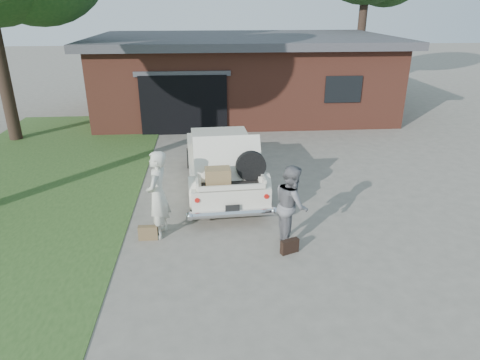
{
  "coord_description": "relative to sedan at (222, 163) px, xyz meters",
  "views": [
    {
      "loc": [
        -0.68,
        -7.84,
        4.62
      ],
      "look_at": [
        0.0,
        0.6,
        1.1
      ],
      "focal_mm": 32.0,
      "sensor_mm": 36.0,
      "label": 1
    }
  ],
  "objects": [
    {
      "name": "woman_left",
      "position": [
        -1.43,
        -2.46,
        0.25
      ],
      "size": [
        0.59,
        0.77,
        1.89
      ],
      "primitive_type": "imported",
      "rotation": [
        0.0,
        0.0,
        -1.78
      ],
      "color": "beige",
      "rests_on": "ground"
    },
    {
      "name": "house",
      "position": [
        1.28,
        8.72,
        0.97
      ],
      "size": [
        12.8,
        7.8,
        3.3
      ],
      "color": "brown",
      "rests_on": "ground"
    },
    {
      "name": "suitcase_right",
      "position": [
        1.19,
        -3.37,
        -0.55
      ],
      "size": [
        0.39,
        0.25,
        0.29
      ],
      "primitive_type": "cube",
      "rotation": [
        0.0,
        0.0,
        0.39
      ],
      "color": "black",
      "rests_on": "ground"
    },
    {
      "name": "ground",
      "position": [
        0.3,
        -2.76,
        -0.7
      ],
      "size": [
        90.0,
        90.0,
        0.0
      ],
      "primitive_type": "plane",
      "color": "gray",
      "rests_on": "ground"
    },
    {
      "name": "woman_right",
      "position": [
        1.28,
        -2.93,
        0.15
      ],
      "size": [
        0.68,
        0.85,
        1.69
      ],
      "primitive_type": "imported",
      "rotation": [
        0.0,
        0.0,
        1.63
      ],
      "color": "slate",
      "rests_on": "ground"
    },
    {
      "name": "suitcase_left",
      "position": [
        -1.67,
        -2.62,
        -0.54
      ],
      "size": [
        0.4,
        0.13,
        0.31
      ],
      "primitive_type": "cube",
      "rotation": [
        0.0,
        0.0,
        -0.01
      ],
      "color": "brown",
      "rests_on": "ground"
    },
    {
      "name": "sedan",
      "position": [
        0.0,
        0.0,
        0.0
      ],
      "size": [
        2.08,
        4.81,
        1.81
      ],
      "rotation": [
        0.0,
        0.0,
        0.05
      ],
      "color": "silver",
      "rests_on": "ground"
    },
    {
      "name": "grass_strip",
      "position": [
        -5.2,
        0.24,
        -0.69
      ],
      "size": [
        6.0,
        16.0,
        0.02
      ],
      "primitive_type": "cube",
      "color": "#2D4C1E",
      "rests_on": "ground"
    }
  ]
}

